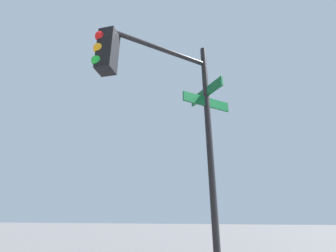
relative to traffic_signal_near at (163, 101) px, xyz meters
The scene contains 1 object.
traffic_signal_near is the anchor object (origin of this frame).
Camera 1 is at (-6.99, -3.24, 1.74)m, focal length 24.37 mm.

